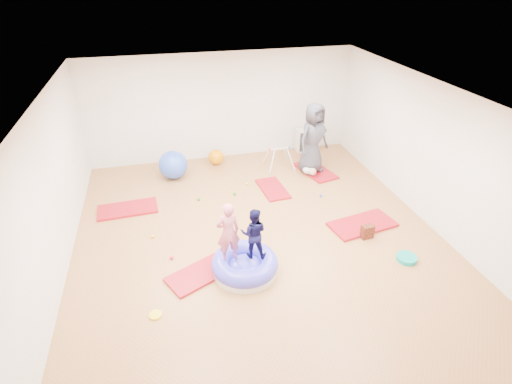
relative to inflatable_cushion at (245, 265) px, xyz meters
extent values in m
cube|color=#A26C4B|center=(0.48, 0.84, -0.14)|extent=(7.00, 8.00, 0.01)
cube|color=white|center=(0.48, 0.84, 2.66)|extent=(7.00, 8.00, 0.01)
cube|color=white|center=(0.48, 4.84, 1.26)|extent=(7.00, 0.01, 2.80)
cube|color=white|center=(0.48, -3.16, 1.26)|extent=(7.00, 0.01, 2.80)
cube|color=white|center=(-3.02, 0.84, 1.26)|extent=(0.01, 8.00, 2.80)
cube|color=white|center=(3.98, 0.84, 1.26)|extent=(0.01, 8.00, 2.80)
cube|color=maroon|center=(-0.76, 0.10, -0.12)|extent=(1.30, 1.04, 0.05)
cube|color=maroon|center=(-2.05, 2.56, -0.12)|extent=(1.28, 0.69, 0.05)
cube|color=maroon|center=(1.28, 2.66, -0.12)|extent=(0.62, 1.11, 0.04)
cube|color=maroon|center=(2.64, 0.78, -0.11)|extent=(1.44, 0.89, 0.06)
cube|color=maroon|center=(2.60, 3.30, -0.12)|extent=(0.89, 1.33, 0.05)
cylinder|color=silver|center=(0.00, 0.00, -0.08)|extent=(1.13, 1.13, 0.13)
torus|color=#4544E6|center=(0.00, 0.00, 0.04)|extent=(1.16, 1.16, 0.31)
ellipsoid|color=#4544E6|center=(0.00, 0.00, -0.03)|extent=(0.62, 0.62, 0.28)
imported|color=#C75F77|center=(-0.26, 0.07, 0.75)|extent=(0.43, 0.31, 1.10)
imported|color=#0C0C35|center=(0.17, 0.05, 0.66)|extent=(0.54, 0.48, 0.93)
imported|color=#383945|center=(2.47, 3.30, 0.79)|extent=(1.02, 0.86, 1.77)
ellipsoid|color=silver|center=(2.39, 3.14, 0.02)|extent=(0.39, 0.25, 0.22)
sphere|color=tan|center=(2.39, 2.97, 0.05)|extent=(0.18, 0.18, 0.18)
sphere|color=red|center=(-1.23, 0.65, -0.11)|extent=(0.07, 0.07, 0.07)
sphere|color=blue|center=(2.26, 2.07, -0.11)|extent=(0.07, 0.07, 0.07)
sphere|color=#168615|center=(0.30, 0.21, -0.11)|extent=(0.07, 0.07, 0.07)
sphere|color=yellow|center=(-1.54, 1.40, -0.11)|extent=(0.07, 0.07, 0.07)
sphere|color=#168615|center=(0.34, 2.62, -0.11)|extent=(0.07, 0.07, 0.07)
sphere|color=#168615|center=(-0.49, 2.58, -0.11)|extent=(0.07, 0.07, 0.07)
sphere|color=yellow|center=(0.72, 3.03, -0.11)|extent=(0.07, 0.07, 0.07)
sphere|color=blue|center=(-0.95, 3.84, 0.21)|extent=(0.71, 0.71, 0.71)
sphere|color=orange|center=(0.19, 4.37, 0.06)|extent=(0.41, 0.41, 0.41)
cylinder|color=silver|center=(1.51, 3.54, 0.15)|extent=(0.20, 0.21, 0.55)
cylinder|color=silver|center=(1.51, 4.01, 0.15)|extent=(0.20, 0.21, 0.55)
cylinder|color=silver|center=(2.01, 3.54, 0.15)|extent=(0.20, 0.21, 0.55)
cylinder|color=silver|center=(2.01, 4.01, 0.15)|extent=(0.20, 0.21, 0.55)
cylinder|color=silver|center=(1.76, 3.78, 0.39)|extent=(0.53, 0.03, 0.03)
sphere|color=red|center=(1.50, 3.78, 0.39)|extent=(0.06, 0.06, 0.06)
sphere|color=blue|center=(2.03, 3.78, 0.39)|extent=(0.06, 0.06, 0.06)
cube|color=silver|center=(2.86, 4.64, 0.17)|extent=(0.63, 0.31, 0.63)
cube|color=#2D2D2D|center=(2.86, 4.49, 0.17)|extent=(0.55, 0.02, 0.55)
cube|color=silver|center=(2.86, 4.59, 0.17)|extent=(0.02, 0.22, 0.56)
cube|color=silver|center=(2.86, 4.59, 0.17)|extent=(0.56, 0.22, 0.02)
cylinder|color=#0D9A8F|center=(2.92, -0.41, -0.10)|extent=(0.37, 0.37, 0.08)
cube|color=#993B21|center=(2.53, 0.39, 0.00)|extent=(0.25, 0.17, 0.28)
cylinder|color=yellow|center=(-1.55, -0.66, -0.13)|extent=(0.20, 0.20, 0.03)
camera|label=1|loc=(-1.11, -5.24, 4.56)|focal=28.00mm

